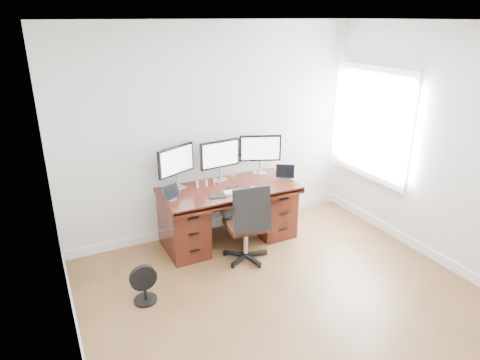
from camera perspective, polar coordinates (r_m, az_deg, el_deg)
name	(u,v)px	position (r m, az deg, el deg)	size (l,w,h in m)	color
ground	(310,324)	(4.33, 9.34, -18.43)	(4.50, 4.50, 0.00)	brown
back_wall	(214,132)	(5.50, -3.50, 6.42)	(4.00, 0.10, 2.70)	silver
right_wall	(469,156)	(5.10, 28.23, 2.78)	(0.10, 4.50, 2.70)	silver
desk	(228,212)	(5.46, -1.55, -4.26)	(1.70, 0.80, 0.75)	#3F160C
office_chair	(247,236)	(5.04, 0.95, -7.50)	(0.58, 0.58, 0.99)	black
floor_fan	(144,285)	(4.54, -12.65, -13.49)	(0.28, 0.24, 0.41)	black
monitor_left	(176,162)	(5.22, -8.52, 2.39)	(0.51, 0.26, 0.53)	silver
monitor_center	(220,156)	(5.41, -2.68, 3.28)	(0.55, 0.16, 0.53)	silver
monitor_right	(260,150)	(5.65, 2.71, 4.08)	(0.52, 0.24, 0.53)	silver
tablet_left	(171,193)	(4.97, -9.14, -1.70)	(0.25, 0.16, 0.19)	silver
tablet_right	(285,172)	(5.57, 6.08, 1.01)	(0.24, 0.19, 0.19)	silver
keyboard	(236,192)	(5.14, -0.53, -1.56)	(0.30, 0.13, 0.01)	white
trackpad	(253,189)	(5.23, 1.80, -1.19)	(0.12, 0.12, 0.01)	#B7BABF
drawing_tablet	(217,196)	(5.03, -3.02, -2.15)	(0.20, 0.13, 0.01)	black
phone	(232,187)	(5.29, -1.09, -0.91)	(0.12, 0.06, 0.01)	black
figurine_pink	(197,184)	(5.27, -5.72, -0.57)	(0.04, 0.04, 0.09)	pink
figurine_yellow	(207,183)	(5.31, -4.49, -0.35)	(0.04, 0.04, 0.09)	#D9B85C
figurine_orange	(214,181)	(5.35, -3.48, -0.18)	(0.04, 0.04, 0.09)	#E97E45
figurine_brown	(233,178)	(5.45, -0.91, 0.27)	(0.04, 0.04, 0.09)	brown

